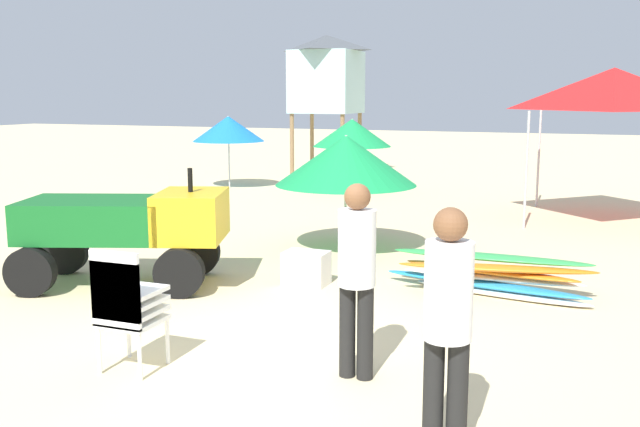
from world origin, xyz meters
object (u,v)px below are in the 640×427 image
object	(u,v)px
lifeguard_near_center	(448,316)
lifeguard_near_left	(357,268)
popup_canopy	(613,89)
beach_umbrella_left	(352,133)
beach_umbrella_far	(346,160)
cooler_box	(306,268)
utility_cart	(128,224)
surfboard_pile	(492,275)
stacked_plastic_chairs	(125,301)
beach_umbrella_mid	(228,129)
lifeguard_tower	(327,74)

from	to	relation	value
lifeguard_near_center	lifeguard_near_left	bearing A→B (deg)	132.65
lifeguard_near_left	lifeguard_near_center	distance (m)	1.44
popup_canopy	beach_umbrella_left	size ratio (longest dim) A/B	1.49
beach_umbrella_left	lifeguard_near_center	bearing A→B (deg)	-68.48
beach_umbrella_far	cooler_box	distance (m)	2.42
popup_canopy	beach_umbrella_left	xyz separation A→B (m)	(-5.88, 2.19, -1.04)
utility_cart	surfboard_pile	world-z (taller)	utility_cart
utility_cart	beach_umbrella_left	world-z (taller)	beach_umbrella_left
lifeguard_near_left	beach_umbrella_left	size ratio (longest dim) A/B	0.87
stacked_plastic_chairs	cooler_box	xyz separation A→B (m)	(0.35, 3.25, -0.44)
beach_umbrella_mid	cooler_box	distance (m)	9.88
popup_canopy	cooler_box	bearing A→B (deg)	-119.48
surfboard_pile	lifeguard_near_center	world-z (taller)	lifeguard_near_center
lifeguard_tower	utility_cart	bearing A→B (deg)	-80.61
lifeguard_near_left	beach_umbrella_far	distance (m)	5.05
beach_umbrella_left	cooler_box	bearing A→B (deg)	-74.95
lifeguard_near_left	popup_canopy	bearing A→B (deg)	77.20
popup_canopy	beach_umbrella_mid	bearing A→B (deg)	169.03
utility_cart	surfboard_pile	distance (m)	4.56
beach_umbrella_far	cooler_box	bearing A→B (deg)	-84.45
lifeguard_near_left	lifeguard_tower	bearing A→B (deg)	111.77
lifeguard_near_center	beach_umbrella_left	distance (m)	13.15
utility_cart	lifeguard_tower	world-z (taller)	lifeguard_tower
lifeguard_near_center	popup_canopy	distance (m)	10.20
popup_canopy	beach_umbrella_left	bearing A→B (deg)	159.56
beach_umbrella_mid	beach_umbrella_far	distance (m)	8.02
utility_cart	beach_umbrella_left	size ratio (longest dim) A/B	1.44
popup_canopy	beach_umbrella_far	world-z (taller)	popup_canopy
beach_umbrella_left	beach_umbrella_mid	bearing A→B (deg)	-172.39
stacked_plastic_chairs	popup_canopy	xyz separation A→B (m)	(3.93, 9.60, 1.85)
lifeguard_tower	beach_umbrella_left	size ratio (longest dim) A/B	2.11
utility_cart	stacked_plastic_chairs	xyz separation A→B (m)	(1.74, -2.43, -0.13)
surfboard_pile	beach_umbrella_far	size ratio (longest dim) A/B	1.21
surfboard_pile	popup_canopy	xyz separation A→B (m)	(1.32, 5.93, 2.26)
beach_umbrella_far	cooler_box	size ratio (longest dim) A/B	3.93
beach_umbrella_mid	cooler_box	bearing A→B (deg)	-55.80
surfboard_pile	lifeguard_near_left	distance (m)	3.21
lifeguard_near_left	beach_umbrella_mid	world-z (taller)	beach_umbrella_mid
stacked_plastic_chairs	surfboard_pile	size ratio (longest dim) A/B	0.42
lifeguard_tower	beach_umbrella_left	bearing A→B (deg)	-59.18
stacked_plastic_chairs	beach_umbrella_mid	size ratio (longest dim) A/B	0.60
stacked_plastic_chairs	surfboard_pile	bearing A→B (deg)	54.47
lifeguard_near_center	beach_umbrella_left	xyz separation A→B (m)	(-4.82, 12.22, 0.48)
lifeguard_near_left	lifeguard_tower	distance (m)	15.50
surfboard_pile	utility_cart	bearing A→B (deg)	-164.19
lifeguard_tower	cooler_box	xyz separation A→B (m)	(4.15, -11.65, -2.77)
lifeguard_near_center	lifeguard_tower	xyz separation A→B (m)	(-6.68, 15.34, 2.00)
surfboard_pile	beach_umbrella_far	xyz separation A→B (m)	(-2.47, 1.68, 1.17)
lifeguard_near_left	popup_canopy	xyz separation A→B (m)	(2.04, 8.97, 1.53)
beach_umbrella_mid	beach_umbrella_far	xyz separation A→B (m)	(5.30, -6.01, -0.12)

